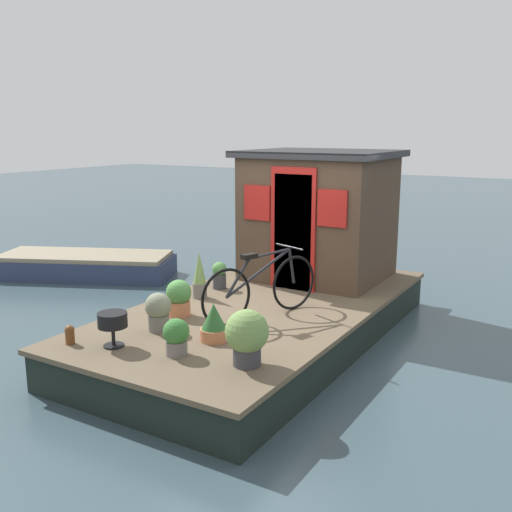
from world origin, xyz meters
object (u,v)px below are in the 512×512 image
potted_plant_rosemary (199,276)px  potted_plant_succulent (158,311)px  bicycle (262,287)px  potted_plant_lavender (219,275)px  potted_plant_geranium (247,335)px  mooring_bollard (70,334)px  potted_plant_thyme (179,297)px  potted_plant_fern (176,336)px  potted_plant_basil (214,323)px  dinghy_boat (85,265)px  charcoal_grill (113,322)px  houseboat_cabin (319,214)px

potted_plant_rosemary → potted_plant_succulent: (-1.36, -0.40, -0.07)m
bicycle → potted_plant_lavender: size_ratio=4.25×
potted_plant_geranium → mooring_bollard: potted_plant_geranium is taller
potted_plant_geranium → potted_plant_thyme: bearing=60.1°
potted_plant_lavender → potted_plant_succulent: bearing=-167.1°
bicycle → potted_plant_fern: bearing=174.9°
potted_plant_lavender → potted_plant_thyme: size_ratio=0.86×
potted_plant_rosemary → potted_plant_geranium: bearing=-132.8°
potted_plant_geranium → potted_plant_basil: bearing=59.6°
potted_plant_lavender → dinghy_boat: potted_plant_lavender is taller
potted_plant_basil → potted_plant_thyme: size_ratio=0.92×
potted_plant_basil → potted_plant_thyme: 1.03m
potted_plant_fern → dinghy_boat: 5.94m
potted_plant_geranium → dinghy_boat: 6.53m
mooring_bollard → charcoal_grill: bearing=-68.1°
houseboat_cabin → potted_plant_succulent: 3.44m
houseboat_cabin → potted_plant_geranium: size_ratio=3.85×
houseboat_cabin → potted_plant_basil: 3.36m
potted_plant_geranium → potted_plant_succulent: bearing=76.6°
potted_plant_lavender → potted_plant_rosemary: bearing=-176.2°
bicycle → potted_plant_basil: (-0.98, 0.04, -0.19)m
mooring_bollard → potted_plant_rosemary: bearing=-4.1°
potted_plant_rosemary → dinghy_boat: size_ratio=0.18×
potted_plant_geranium → potted_plant_fern: (-0.15, 0.78, -0.11)m
bicycle → potted_plant_geranium: (-1.38, -0.64, -0.08)m
potted_plant_succulent → charcoal_grill: 0.67m
houseboat_cabin → potted_plant_lavender: (-1.41, 0.95, -0.80)m
potted_plant_lavender → dinghy_boat: size_ratio=0.11×
bicycle → potted_plant_geranium: 1.53m
potted_plant_basil → potted_plant_fern: 0.56m
charcoal_grill → potted_plant_lavender: bearing=7.8°
potted_plant_rosemary → potted_plant_geranium: 2.50m
potted_plant_succulent → dinghy_boat: bearing=56.6°
houseboat_cabin → potted_plant_fern: (-3.80, -0.15, -0.80)m
dinghy_boat → potted_plant_basil: bearing=-118.7°
potted_plant_geranium → potted_plant_succulent: 1.48m
potted_plant_basil → potted_plant_lavender: (1.84, 1.18, 0.00)m
houseboat_cabin → potted_plant_succulent: (-3.31, 0.51, -0.77)m
houseboat_cabin → potted_plant_rosemary: houseboat_cabin is taller
bicycle → dinghy_boat: (1.76, 5.05, -0.69)m
mooring_bollard → potted_plant_succulent: bearing=-33.2°
houseboat_cabin → potted_plant_lavender: bearing=146.2°
bicycle → potted_plant_thyme: 1.06m
houseboat_cabin → mooring_bollard: houseboat_cabin is taller
charcoal_grill → bicycle: bearing=-27.3°
potted_plant_fern → charcoal_grill: potted_plant_fern is taller
potted_plant_lavender → potted_plant_geranium: potted_plant_geranium is taller
mooring_bollard → dinghy_boat: size_ratio=0.06×
potted_plant_thyme → dinghy_boat: 4.71m
potted_plant_thyme → charcoal_grill: bearing=-177.1°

